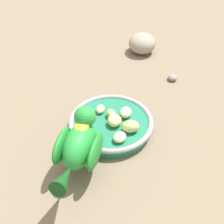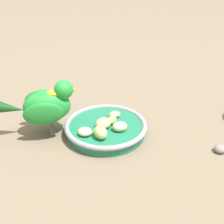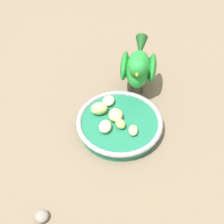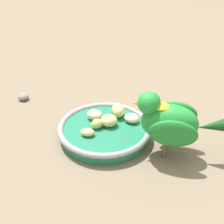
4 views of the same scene
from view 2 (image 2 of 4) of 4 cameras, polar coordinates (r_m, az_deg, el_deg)
The scene contains 10 objects.
ground_plane at distance 0.70m, azimuth -0.62°, elevation -4.26°, with size 4.00×4.00×0.00m, color #756651.
feeding_bowl at distance 0.70m, azimuth -0.97°, elevation -2.85°, with size 0.19×0.19×0.03m.
apple_piece_0 at distance 0.68m, azimuth -1.62°, elevation -2.11°, with size 0.03×0.03×0.02m, color #E5C67F.
apple_piece_1 at distance 0.67m, azimuth 1.47°, elevation -2.70°, with size 0.03×0.03×0.02m, color beige.
apple_piece_2 at distance 0.72m, azimuth 0.51°, elevation -0.45°, with size 0.03×0.02×0.01m, color #E5C67F.
apple_piece_3 at distance 0.66m, azimuth -5.03°, elevation -3.65°, with size 0.03×0.03×0.02m, color beige.
apple_piece_4 at distance 0.69m, azimuth 0.22°, elevation -1.62°, with size 0.02×0.02×0.02m, color #B2CC66.
apple_piece_5 at distance 0.64m, azimuth -2.14°, elevation -3.76°, with size 0.04×0.03×0.03m, color #C6D17A.
parrot at distance 0.68m, azimuth -12.27°, elevation 1.30°, with size 0.15×0.15×0.13m.
pebble_0 at distance 0.68m, azimuth 19.41°, elevation -6.43°, with size 0.02×0.02×0.02m, color gray.
Camera 2 is at (-0.34, 0.47, 0.39)m, focal length 49.32 mm.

